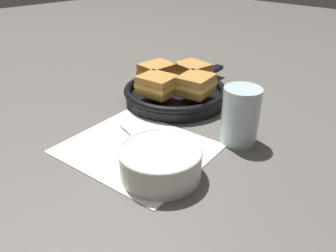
# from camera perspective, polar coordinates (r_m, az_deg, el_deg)

# --- Properties ---
(ground_plane) EXTENTS (4.00, 4.00, 0.00)m
(ground_plane) POSITION_cam_1_polar(r_m,az_deg,el_deg) (0.70, -1.67, -1.86)
(ground_plane) COLOR #56514C
(napkin) EXTENTS (0.31, 0.28, 0.00)m
(napkin) POSITION_cam_1_polar(r_m,az_deg,el_deg) (0.66, -5.41, -3.85)
(napkin) COLOR white
(napkin) RESTS_ON ground_plane
(soup_bowl) EXTENTS (0.15, 0.15, 0.06)m
(soup_bowl) POSITION_cam_1_polar(r_m,az_deg,el_deg) (0.57, -1.31, -5.98)
(soup_bowl) COLOR silver
(soup_bowl) RESTS_ON ground_plane
(spoon) EXTENTS (0.17, 0.05, 0.01)m
(spoon) POSITION_cam_1_polar(r_m,az_deg,el_deg) (0.65, -3.51, -3.88)
(spoon) COLOR silver
(spoon) RESTS_ON napkin
(skillet) EXTENTS (0.27, 0.38, 0.04)m
(skillet) POSITION_cam_1_polar(r_m,az_deg,el_deg) (0.86, 1.38, 5.68)
(skillet) COLOR black
(skillet) RESTS_ON ground_plane
(sandwich_near_left) EXTENTS (0.09, 0.08, 0.05)m
(sandwich_near_left) POSITION_cam_1_polar(r_m,az_deg,el_deg) (0.89, 4.23, 9.41)
(sandwich_near_left) COLOR #B27A38
(sandwich_near_left) RESTS_ON skillet
(sandwich_near_right) EXTENTS (0.08, 0.09, 0.05)m
(sandwich_near_right) POSITION_cam_1_polar(r_m,az_deg,el_deg) (0.89, -1.89, 9.37)
(sandwich_near_right) COLOR #B27A38
(sandwich_near_right) RESTS_ON skillet
(sandwich_far_left) EXTENTS (0.10, 0.09, 0.05)m
(sandwich_far_left) POSITION_cam_1_polar(r_m,az_deg,el_deg) (0.80, -1.89, 7.16)
(sandwich_far_left) COLOR #B27A38
(sandwich_far_left) RESTS_ON skillet
(sandwich_far_right) EXTENTS (0.09, 0.10, 0.05)m
(sandwich_far_right) POSITION_cam_1_polar(r_m,az_deg,el_deg) (0.80, 4.87, 7.22)
(sandwich_far_right) COLOR #B27A38
(sandwich_far_right) RESTS_ON skillet
(drinking_glass) EXTENTS (0.08, 0.08, 0.12)m
(drinking_glass) POSITION_cam_1_polar(r_m,az_deg,el_deg) (0.67, 12.48, 1.77)
(drinking_glass) COLOR silver
(drinking_glass) RESTS_ON ground_plane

